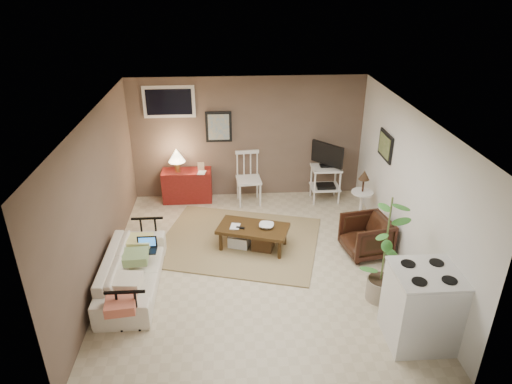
{
  "coord_description": "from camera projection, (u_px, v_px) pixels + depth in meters",
  "views": [
    {
      "loc": [
        -0.39,
        -5.92,
        4.12
      ],
      "look_at": [
        0.02,
        0.35,
        1.08
      ],
      "focal_mm": 32.0,
      "sensor_mm": 36.0,
      "label": 1
    }
  ],
  "objects": [
    {
      "name": "laptop",
      "position": [
        147.0,
        246.0,
        6.71
      ],
      "size": [
        0.29,
        0.21,
        0.2
      ],
      "color": "black",
      "rests_on": "sofa"
    },
    {
      "name": "spindle_chair",
      "position": [
        249.0,
        180.0,
        8.85
      ],
      "size": [
        0.49,
        0.49,
        1.01
      ],
      "color": "silver",
      "rests_on": "floor"
    },
    {
      "name": "window",
      "position": [
        169.0,
        102.0,
        8.43
      ],
      "size": [
        0.96,
        0.03,
        0.6
      ],
      "primitive_type": "cube",
      "color": "silver"
    },
    {
      "name": "book_table",
      "position": [
        230.0,
        221.0,
        7.33
      ],
      "size": [
        0.15,
        0.04,
        0.2
      ],
      "primitive_type": "imported",
      "rotation": [
        0.0,
        0.0,
        -0.2
      ],
      "color": "#3A230F",
      "rests_on": "coffee_table"
    },
    {
      "name": "coffee_table",
      "position": [
        253.0,
        236.0,
        7.44
      ],
      "size": [
        1.25,
        0.9,
        0.43
      ],
      "color": "#3A230F",
      "rests_on": "floor"
    },
    {
      "name": "red_console",
      "position": [
        186.0,
        183.0,
        8.96
      ],
      "size": [
        0.95,
        0.42,
        1.1
      ],
      "color": "maroon",
      "rests_on": "floor"
    },
    {
      "name": "book_console",
      "position": [
        198.0,
        168.0,
        8.7
      ],
      "size": [
        0.15,
        0.04,
        0.2
      ],
      "primitive_type": "imported",
      "rotation": [
        0.0,
        0.0,
        -0.15
      ],
      "color": "#3A230F",
      "rests_on": "red_console"
    },
    {
      "name": "stove",
      "position": [
        421.0,
        306.0,
        5.46
      ],
      "size": [
        0.78,
        0.72,
        1.02
      ],
      "color": "silver",
      "rests_on": "floor"
    },
    {
      "name": "potted_plant",
      "position": [
        386.0,
        247.0,
        6.01
      ],
      "size": [
        0.4,
        0.4,
        1.6
      ],
      "color": "gray",
      "rests_on": "floor"
    },
    {
      "name": "sofa_end_rails",
      "position": [
        140.0,
        268.0,
        6.49
      ],
      "size": [
        0.51,
        1.88,
        0.63
      ],
      "primitive_type": null,
      "color": "black",
      "rests_on": "floor"
    },
    {
      "name": "art_back",
      "position": [
        219.0,
        127.0,
        8.7
      ],
      "size": [
        0.5,
        0.03,
        0.6
      ],
      "primitive_type": "cube",
      "color": "black"
    },
    {
      "name": "sofa_pillows",
      "position": [
        131.0,
        269.0,
        6.23
      ],
      "size": [
        0.36,
        1.79,
        0.13
      ],
      "primitive_type": null,
      "color": "beige",
      "rests_on": "sofa"
    },
    {
      "name": "bowl",
      "position": [
        266.0,
        221.0,
        7.3
      ],
      "size": [
        0.24,
        0.11,
        0.24
      ],
      "primitive_type": "imported",
      "rotation": [
        0.0,
        0.0,
        -0.21
      ],
      "color": "#3A230F",
      "rests_on": "coffee_table"
    },
    {
      "name": "side_table",
      "position": [
        363.0,
        191.0,
        8.05
      ],
      "size": [
        0.38,
        0.38,
        1.02
      ],
      "color": "silver",
      "rests_on": "floor"
    },
    {
      "name": "armchair",
      "position": [
        366.0,
        235.0,
        7.26
      ],
      "size": [
        0.74,
        0.78,
        0.69
      ],
      "primitive_type": "imported",
      "rotation": [
        0.0,
        0.0,
        -1.39
      ],
      "color": "black",
      "rests_on": "floor"
    },
    {
      "name": "tv_stand",
      "position": [
        326.0,
        171.0,
        8.85
      ],
      "size": [
        0.56,
        0.56,
        1.19
      ],
      "color": "silver",
      "rests_on": "floor"
    },
    {
      "name": "rug",
      "position": [
        239.0,
        241.0,
        7.71
      ],
      "size": [
        3.04,
        2.68,
        0.02
      ],
      "primitive_type": "cube",
      "rotation": [
        0.0,
        0.0,
        -0.27
      ],
      "color": "#937E55",
      "rests_on": "floor"
    },
    {
      "name": "floor",
      "position": [
        256.0,
        263.0,
        7.14
      ],
      "size": [
        5.0,
        5.0,
        0.0
      ],
      "primitive_type": "plane",
      "color": "#C1B293",
      "rests_on": "ground"
    },
    {
      "name": "art_right",
      "position": [
        386.0,
        146.0,
        7.55
      ],
      "size": [
        0.03,
        0.6,
        0.45
      ],
      "primitive_type": "cube",
      "color": "black"
    },
    {
      "name": "sofa",
      "position": [
        131.0,
        265.0,
        6.46
      ],
      "size": [
        0.55,
        1.88,
        0.73
      ],
      "primitive_type": "imported",
      "rotation": [
        0.0,
        0.0,
        1.57
      ],
      "color": "white",
      "rests_on": "floor"
    }
  ]
}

